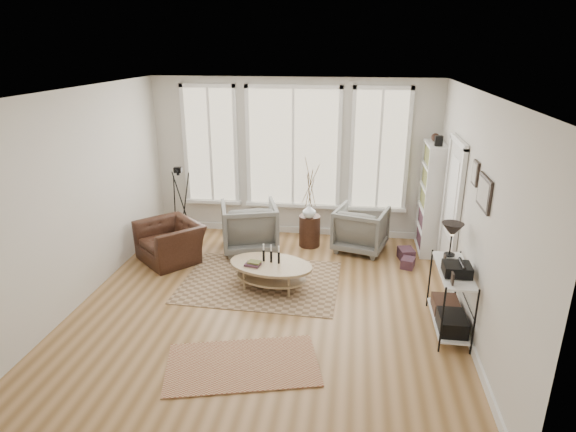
# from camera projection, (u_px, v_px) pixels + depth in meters

# --- Properties ---
(room) EXTENTS (5.50, 5.54, 2.90)m
(room) POSITION_uv_depth(u_px,v_px,m) (268.00, 207.00, 6.30)
(room) COLOR #A87D4F
(room) RESTS_ON ground
(bay_window) EXTENTS (4.14, 0.12, 2.24)m
(bay_window) POSITION_uv_depth(u_px,v_px,m) (293.00, 150.00, 8.74)
(bay_window) COLOR #CAB781
(bay_window) RESTS_ON ground
(door) EXTENTS (0.09, 1.06, 2.22)m
(door) POSITION_uv_depth(u_px,v_px,m) (451.00, 210.00, 7.12)
(door) COLOR silver
(door) RESTS_ON ground
(bookcase) EXTENTS (0.31, 0.85, 2.06)m
(bookcase) POSITION_uv_depth(u_px,v_px,m) (431.00, 198.00, 8.19)
(bookcase) COLOR white
(bookcase) RESTS_ON ground
(low_shelf) EXTENTS (0.38, 1.08, 1.30)m
(low_shelf) POSITION_uv_depth(u_px,v_px,m) (451.00, 292.00, 6.00)
(low_shelf) COLOR white
(low_shelf) RESTS_ON ground
(wall_art) EXTENTS (0.04, 0.88, 0.44)m
(wall_art) POSITION_uv_depth(u_px,v_px,m) (482.00, 187.00, 5.54)
(wall_art) COLOR black
(wall_art) RESTS_ON ground
(rug_main) EXTENTS (2.39, 1.82, 0.01)m
(rug_main) POSITION_uv_depth(u_px,v_px,m) (261.00, 282.00, 7.36)
(rug_main) COLOR brown
(rug_main) RESTS_ON ground
(rug_runner) EXTENTS (1.88, 1.34, 0.01)m
(rug_runner) POSITION_uv_depth(u_px,v_px,m) (243.00, 364.00, 5.45)
(rug_runner) COLOR brown
(rug_runner) RESTS_ON ground
(coffee_table) EXTENTS (1.38, 1.01, 0.57)m
(coffee_table) POSITION_uv_depth(u_px,v_px,m) (270.00, 269.00, 7.08)
(coffee_table) COLOR tan
(coffee_table) RESTS_ON ground
(armchair_left) EXTENTS (1.17, 1.18, 0.87)m
(armchair_left) POSITION_uv_depth(u_px,v_px,m) (249.00, 226.00, 8.39)
(armchair_left) COLOR slate
(armchair_left) RESTS_ON ground
(armchair_right) EXTENTS (1.04, 1.06, 0.78)m
(armchair_right) POSITION_uv_depth(u_px,v_px,m) (361.00, 229.00, 8.39)
(armchair_right) COLOR slate
(armchair_right) RESTS_ON ground
(side_table) EXTENTS (0.38, 0.38, 1.58)m
(side_table) POSITION_uv_depth(u_px,v_px,m) (310.00, 205.00, 8.44)
(side_table) COLOR #381F15
(side_table) RESTS_ON ground
(vase) EXTENTS (0.28, 0.28, 0.24)m
(vase) POSITION_uv_depth(u_px,v_px,m) (309.00, 211.00, 8.39)
(vase) COLOR silver
(vase) RESTS_ON side_table
(accent_chair) EXTENTS (1.33, 1.32, 0.65)m
(accent_chair) POSITION_uv_depth(u_px,v_px,m) (170.00, 242.00, 8.02)
(accent_chair) COLOR #381F15
(accent_chair) RESTS_ON ground
(tripod_camera) EXTENTS (0.48, 0.48, 1.36)m
(tripod_camera) POSITION_uv_depth(u_px,v_px,m) (181.00, 206.00, 8.81)
(tripod_camera) COLOR black
(tripod_camera) RESTS_ON ground
(book_stack_near) EXTENTS (0.29, 0.34, 0.19)m
(book_stack_near) POSITION_uv_depth(u_px,v_px,m) (406.00, 254.00, 8.11)
(book_stack_near) COLOR maroon
(book_stack_near) RESTS_ON ground
(book_stack_far) EXTENTS (0.26, 0.29, 0.16)m
(book_stack_far) POSITION_uv_depth(u_px,v_px,m) (408.00, 263.00, 7.81)
(book_stack_far) COLOR maroon
(book_stack_far) RESTS_ON ground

